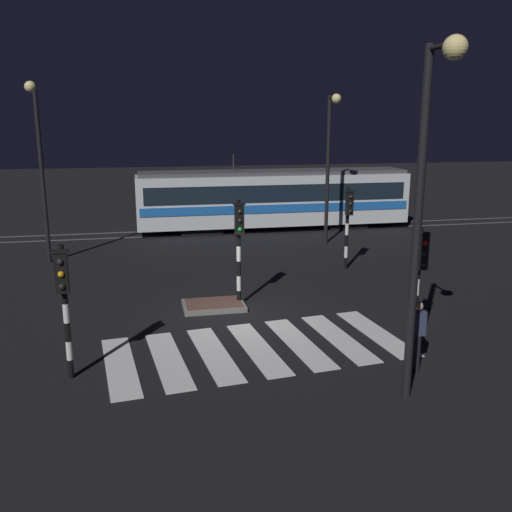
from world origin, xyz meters
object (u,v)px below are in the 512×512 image
at_px(street_lamp_trackside_left, 39,152).
at_px(street_lamp_near_kerb, 426,185).
at_px(traffic_light_corner_far_right, 348,216).
at_px(pedestrian_waiting_at_kerb, 417,335).
at_px(traffic_light_corner_near_right, 420,269).
at_px(street_lamp_trackside_right, 330,151).
at_px(traffic_light_median_centre, 239,237).
at_px(tram, 274,198).
at_px(traffic_light_corner_near_left, 64,293).

xyz_separation_m(street_lamp_trackside_left, street_lamp_near_kerb, (9.36, -14.14, -0.03)).
xyz_separation_m(traffic_light_corner_far_right, pedestrian_waiting_at_kerb, (-1.75, -9.20, -1.29)).
bearing_deg(traffic_light_corner_near_right, street_lamp_trackside_right, 81.78).
xyz_separation_m(traffic_light_median_centre, street_lamp_trackside_right, (5.85, 8.36, 2.21)).
distance_m(traffic_light_corner_near_right, pedestrian_waiting_at_kerb, 2.02).
relative_size(traffic_light_corner_far_right, street_lamp_trackside_right, 0.47).
xyz_separation_m(traffic_light_corner_near_right, tram, (0.15, 16.77, -0.33)).
relative_size(traffic_light_median_centre, pedestrian_waiting_at_kerb, 2.01).
height_order(street_lamp_near_kerb, tram, street_lamp_near_kerb).
bearing_deg(street_lamp_trackside_right, traffic_light_median_centre, -124.98).
distance_m(traffic_light_corner_far_right, street_lamp_trackside_right, 5.31).
height_order(street_lamp_trackside_left, pedestrian_waiting_at_kerb, street_lamp_trackside_left).
xyz_separation_m(traffic_light_median_centre, pedestrian_waiting_at_kerb, (3.29, -5.55, -1.39)).
height_order(traffic_light_corner_far_right, traffic_light_median_centre, traffic_light_median_centre).
bearing_deg(traffic_light_corner_far_right, street_lamp_near_kerb, -103.56).
relative_size(traffic_light_corner_far_right, street_lamp_trackside_left, 0.45).
bearing_deg(traffic_light_corner_far_right, street_lamp_trackside_left, 163.64).
bearing_deg(tram, traffic_light_corner_near_right, -90.51).
bearing_deg(tram, street_lamp_near_kerb, -95.00).
distance_m(traffic_light_median_centre, traffic_light_corner_near_right, 5.77).
height_order(street_lamp_trackside_right, street_lamp_trackside_left, street_lamp_trackside_left).
bearing_deg(tram, street_lamp_trackside_left, -153.55).
distance_m(street_lamp_trackside_right, pedestrian_waiting_at_kerb, 14.59).
height_order(traffic_light_corner_near_right, tram, tram).
bearing_deg(street_lamp_trackside_right, street_lamp_near_kerb, -102.39).
xyz_separation_m(traffic_light_median_centre, tram, (4.20, 12.66, -0.52)).
relative_size(traffic_light_median_centre, street_lamp_trackside_right, 0.49).
distance_m(traffic_light_corner_far_right, street_lamp_trackside_left, 12.67).
xyz_separation_m(traffic_light_corner_near_left, traffic_light_corner_near_right, (8.81, 0.33, -0.02)).
bearing_deg(traffic_light_corner_near_left, street_lamp_trackside_right, 50.34).
xyz_separation_m(traffic_light_median_centre, street_lamp_near_kerb, (2.48, -6.99, 2.34)).
relative_size(traffic_light_corner_far_right, traffic_light_corner_near_right, 1.04).
bearing_deg(street_lamp_near_kerb, traffic_light_corner_near_right, 61.44).
bearing_deg(traffic_light_corner_near_right, traffic_light_median_centre, 134.57).
xyz_separation_m(street_lamp_trackside_right, street_lamp_near_kerb, (-3.37, -15.35, 0.13)).
height_order(traffic_light_corner_far_right, street_lamp_trackside_left, street_lamp_trackside_left).
bearing_deg(traffic_light_corner_near_left, traffic_light_corner_near_right, 2.14).
xyz_separation_m(street_lamp_near_kerb, pedestrian_waiting_at_kerb, (0.81, 1.44, -3.73)).
distance_m(traffic_light_median_centre, street_lamp_near_kerb, 7.78).
distance_m(traffic_light_median_centre, street_lamp_trackside_left, 10.21).
bearing_deg(street_lamp_near_kerb, street_lamp_trackside_left, 123.51).
bearing_deg(tram, traffic_light_median_centre, -108.33).
relative_size(traffic_light_median_centre, tram, 0.23).
xyz_separation_m(traffic_light_corner_near_right, street_lamp_trackside_right, (1.80, 12.46, 2.40)).
relative_size(street_lamp_trackside_left, pedestrian_waiting_at_kerb, 4.29).
distance_m(traffic_light_corner_near_right, tram, 16.77).
distance_m(street_lamp_trackside_left, tram, 12.71).
distance_m(traffic_light_corner_near_right, street_lamp_near_kerb, 4.15).
relative_size(traffic_light_corner_near_left, tram, 0.21).
relative_size(traffic_light_corner_near_left, street_lamp_trackside_right, 0.45).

